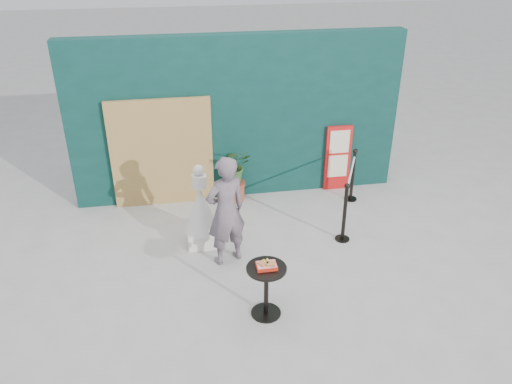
# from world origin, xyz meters

# --- Properties ---
(ground) EXTENTS (60.00, 60.00, 0.00)m
(ground) POSITION_xyz_m (0.00, 0.00, 0.00)
(ground) COLOR #ADAAA5
(ground) RESTS_ON ground
(back_wall) EXTENTS (6.00, 0.30, 3.00)m
(back_wall) POSITION_xyz_m (0.00, 3.15, 1.50)
(back_wall) COLOR #0A2E2A
(back_wall) RESTS_ON ground
(bamboo_fence) EXTENTS (1.80, 0.08, 2.00)m
(bamboo_fence) POSITION_xyz_m (-1.40, 2.94, 1.00)
(bamboo_fence) COLOR tan
(bamboo_fence) RESTS_ON ground
(woman) EXTENTS (0.74, 0.62, 1.74)m
(woman) POSITION_xyz_m (-0.50, 0.93, 0.87)
(woman) COLOR slate
(woman) RESTS_ON ground
(menu_board) EXTENTS (0.50, 0.07, 1.30)m
(menu_board) POSITION_xyz_m (1.90, 2.95, 0.65)
(menu_board) COLOR red
(menu_board) RESTS_ON ground
(statue) EXTENTS (0.55, 0.55, 1.41)m
(statue) POSITION_xyz_m (-0.84, 1.45, 0.57)
(statue) COLOR silver
(statue) RESTS_ON ground
(cafe_table) EXTENTS (0.52, 0.52, 0.75)m
(cafe_table) POSITION_xyz_m (-0.14, -0.38, 0.50)
(cafe_table) COLOR black
(cafe_table) RESTS_ON ground
(food_basket) EXTENTS (0.26, 0.19, 0.11)m
(food_basket) POSITION_xyz_m (-0.14, -0.37, 0.79)
(food_basket) COLOR red
(food_basket) RESTS_ON cafe_table
(planter) EXTENTS (0.62, 0.54, 1.06)m
(planter) POSITION_xyz_m (-0.13, 2.84, 0.61)
(planter) COLOR #985932
(planter) RESTS_ON ground
(stanchion_barrier) EXTENTS (0.84, 1.54, 1.03)m
(stanchion_barrier) POSITION_xyz_m (1.74, 1.82, 0.49)
(stanchion_barrier) COLOR black
(stanchion_barrier) RESTS_ON ground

